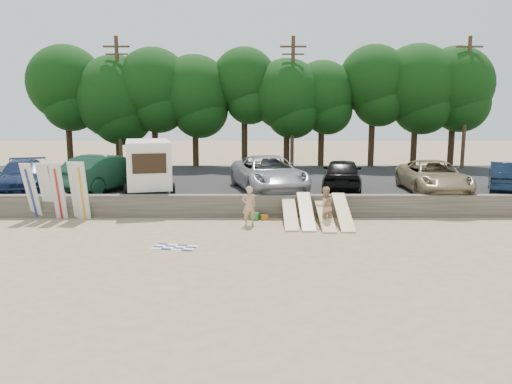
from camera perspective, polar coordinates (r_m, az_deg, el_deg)
ground at (r=19.53m, az=1.65°, el=-4.70°), size 120.00×120.00×0.00m
seawall at (r=22.35m, az=1.42°, el=-1.59°), size 44.00×0.50×1.00m
parking_lot at (r=29.77m, az=1.04°, el=0.86°), size 44.00×14.50×0.70m
treeline at (r=36.51m, az=0.13°, el=11.76°), size 33.38×6.04×8.74m
utility_poles at (r=35.04m, az=4.20°, el=10.44°), size 25.80×0.26×9.00m
box_trailer at (r=25.03m, az=-12.22°, el=3.17°), size 3.02×4.39×2.57m
car_0 at (r=27.58m, az=-25.08°, el=1.66°), size 3.73×5.73×1.54m
car_1 at (r=26.59m, az=-16.70°, el=2.18°), size 4.05×5.79×1.81m
car_2 at (r=25.14m, az=1.44°, el=2.12°), size 4.30×6.83×1.76m
car_3 at (r=25.85m, az=9.81°, el=2.04°), size 2.73×5.05×1.63m
car_4 at (r=26.14m, az=19.62°, el=1.65°), size 2.84×5.76×1.57m
car_5 at (r=27.60m, az=26.79°, el=1.52°), size 3.35×4.90×1.53m
surfboard_upright_0 at (r=23.78m, az=-24.29°, el=0.09°), size 0.61×0.84×2.51m
surfboard_upright_1 at (r=23.68m, az=-22.85°, el=0.15°), size 0.52×0.81×2.51m
surfboard_upright_2 at (r=23.25m, az=-21.66°, el=0.09°), size 0.53×0.72×2.53m
surfboard_upright_3 at (r=23.09m, az=-19.84°, el=0.18°), size 0.54×0.59×2.56m
surfboard_upright_4 at (r=22.88m, az=-19.29°, el=0.14°), size 0.53×0.55×2.57m
surfboard_low_0 at (r=21.00m, az=3.90°, el=-2.37°), size 0.56×2.88×0.96m
surfboard_low_1 at (r=20.96m, az=5.74°, el=-2.17°), size 0.56×2.82×1.14m
surfboard_low_2 at (r=20.94m, az=7.89°, el=-2.68°), size 0.56×2.92×0.81m
surfboard_low_3 at (r=21.02m, az=9.91°, el=-2.24°), size 0.56×2.83×1.13m
beachgoer_a at (r=20.65m, az=-0.82°, el=-1.59°), size 0.70×0.57×1.64m
beachgoer_b at (r=20.69m, az=7.86°, el=-1.65°), size 0.93×0.80×1.65m
cooler at (r=21.82m, az=-0.15°, el=-2.77°), size 0.46×0.42×0.32m
gear_bag at (r=21.83m, az=0.92°, el=-2.89°), size 0.37×0.34×0.22m
beach_towel at (r=17.74m, az=-9.31°, el=-6.25°), size 1.80×1.80×0.00m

